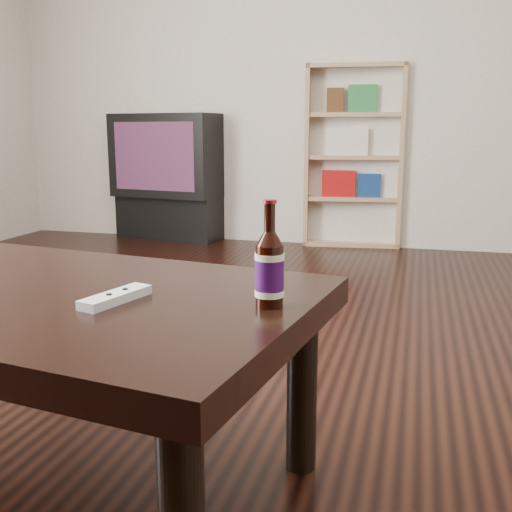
% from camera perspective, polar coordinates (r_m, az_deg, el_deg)
% --- Properties ---
extents(floor, '(5.00, 6.00, 0.01)m').
position_cam_1_polar(floor, '(2.06, -9.47, -14.01)').
color(floor, black).
rests_on(floor, ground).
extents(wall_back, '(5.00, 0.02, 2.70)m').
position_cam_1_polar(wall_back, '(4.78, 5.80, 17.35)').
color(wall_back, '#B9B4A2').
rests_on(wall_back, ground).
extents(tv_stand, '(0.94, 0.58, 0.35)m').
position_cam_1_polar(tv_stand, '(5.14, -7.79, 3.79)').
color(tv_stand, black).
rests_on(tv_stand, floor).
extents(tv, '(0.97, 0.69, 0.67)m').
position_cam_1_polar(tv, '(5.09, -7.96, 9.49)').
color(tv, black).
rests_on(tv, tv_stand).
extents(bookshelf, '(0.77, 0.42, 1.38)m').
position_cam_1_polar(bookshelf, '(4.80, 9.15, 9.66)').
color(bookshelf, tan).
rests_on(bookshelf, floor).
extents(coffee_table, '(1.48, 0.99, 0.52)m').
position_cam_1_polar(coffee_table, '(1.58, -20.37, -5.09)').
color(coffee_table, black).
rests_on(coffee_table, floor).
extents(beer_bottle, '(0.08, 0.08, 0.23)m').
position_cam_1_polar(beer_bottle, '(1.28, 1.29, -1.29)').
color(beer_bottle, black).
rests_on(beer_bottle, coffee_table).
extents(remote, '(0.10, 0.19, 0.02)m').
position_cam_1_polar(remote, '(1.37, -13.22, -3.84)').
color(remote, silver).
rests_on(remote, coffee_table).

